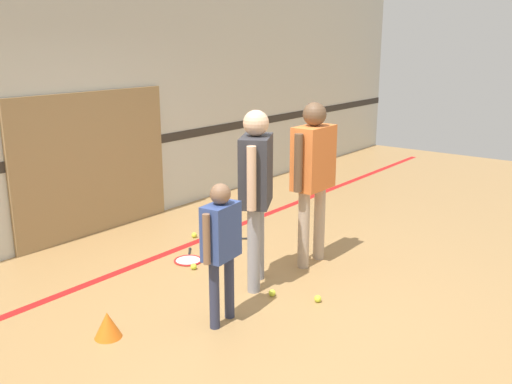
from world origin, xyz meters
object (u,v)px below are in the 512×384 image
(person_instructor, at_px, (256,180))
(training_cone, at_px, (108,325))
(person_student_right, at_px, (313,166))
(tennis_ball_near_instructor, at_px, (272,293))
(racket_spare_on_floor, at_px, (219,238))
(tennis_ball_by_spare_racket, at_px, (194,235))
(tennis_ball_stray_left, at_px, (194,267))
(person_student_left, at_px, (221,239))
(racket_second_spare, at_px, (188,260))
(tennis_ball_stray_right, at_px, (318,299))

(person_instructor, relative_size, training_cone, 7.66)
(person_student_right, height_order, tennis_ball_near_instructor, person_student_right)
(racket_spare_on_floor, relative_size, tennis_ball_by_spare_racket, 8.03)
(racket_spare_on_floor, distance_m, training_cone, 2.48)
(tennis_ball_stray_left, bearing_deg, person_student_left, -124.53)
(person_instructor, bearing_deg, racket_second_spare, 57.77)
(person_student_left, distance_m, tennis_ball_near_instructor, 0.99)
(person_instructor, relative_size, person_student_right, 0.99)
(training_cone, bearing_deg, tennis_ball_by_spare_racket, 27.36)
(racket_spare_on_floor, xyz_separation_m, tennis_ball_by_spare_racket, (-0.15, 0.28, 0.02))
(person_student_right, xyz_separation_m, tennis_ball_stray_right, (-0.78, -0.57, -1.04))
(tennis_ball_near_instructor, height_order, tennis_ball_stray_left, same)
(person_student_left, xyz_separation_m, racket_second_spare, (0.83, 1.22, -0.75))
(person_instructor, distance_m, tennis_ball_stray_left, 1.28)
(racket_second_spare, bearing_deg, tennis_ball_stray_right, -131.02)
(racket_second_spare, xyz_separation_m, training_cone, (-1.59, -0.66, 0.10))
(racket_spare_on_floor, bearing_deg, tennis_ball_near_instructor, -68.25)
(tennis_ball_stray_right, bearing_deg, tennis_ball_near_instructor, 111.01)
(person_instructor, height_order, tennis_ball_stray_left, person_instructor)
(person_student_left, relative_size, racket_second_spare, 2.43)
(tennis_ball_near_instructor, distance_m, tennis_ball_by_spare_racket, 1.88)
(tennis_ball_near_instructor, distance_m, training_cone, 1.56)
(tennis_ball_near_instructor, bearing_deg, tennis_ball_stray_right, -68.99)
(person_instructor, bearing_deg, tennis_ball_stray_right, -116.35)
(racket_spare_on_floor, xyz_separation_m, tennis_ball_near_instructor, (-0.89, -1.45, 0.02))
(person_instructor, relative_size, racket_second_spare, 3.41)
(tennis_ball_by_spare_racket, xyz_separation_m, training_cone, (-2.18, -1.13, 0.08))
(racket_spare_on_floor, bearing_deg, tennis_ball_by_spare_racket, 171.05)
(racket_second_spare, relative_size, tennis_ball_by_spare_racket, 7.63)
(racket_second_spare, relative_size, tennis_ball_stray_left, 7.63)
(person_instructor, bearing_deg, racket_spare_on_floor, 26.69)
(racket_second_spare, distance_m, training_cone, 1.73)
(person_student_left, bearing_deg, tennis_ball_by_spare_racket, 43.18)
(racket_second_spare, relative_size, training_cone, 2.24)
(person_instructor, xyz_separation_m, person_student_left, (-0.79, -0.25, -0.31))
(training_cone, bearing_deg, tennis_ball_stray_right, -32.23)
(tennis_ball_stray_left, height_order, training_cone, training_cone)
(racket_spare_on_floor, bearing_deg, racket_second_spare, -111.79)
(racket_second_spare, bearing_deg, person_student_right, -95.30)
(tennis_ball_by_spare_racket, distance_m, training_cone, 2.45)
(person_instructor, relative_size, tennis_ball_near_instructor, 26.05)
(tennis_ball_near_instructor, bearing_deg, training_cone, 157.43)
(tennis_ball_by_spare_racket, distance_m, tennis_ball_stray_left, 1.00)
(tennis_ball_by_spare_racket, bearing_deg, person_student_right, -82.93)
(tennis_ball_near_instructor, bearing_deg, racket_spare_on_floor, 58.42)
(person_instructor, height_order, racket_second_spare, person_instructor)
(tennis_ball_stray_left, bearing_deg, person_student_right, -43.25)
(tennis_ball_stray_left, xyz_separation_m, tennis_ball_stray_right, (0.14, -1.44, 0.00))
(tennis_ball_near_instructor, xyz_separation_m, tennis_ball_by_spare_racket, (0.74, 1.72, 0.00))
(person_instructor, xyz_separation_m, tennis_ball_stray_left, (-0.10, 0.75, -1.03))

